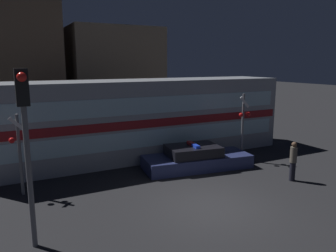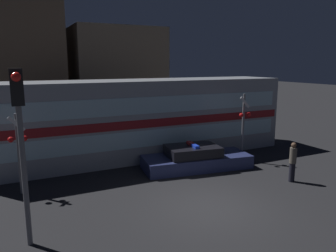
% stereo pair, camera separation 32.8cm
% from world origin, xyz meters
% --- Properties ---
extents(ground_plane, '(120.00, 120.00, 0.00)m').
position_xyz_m(ground_plane, '(0.00, 0.00, 0.00)').
color(ground_plane, black).
extents(train, '(15.25, 2.98, 3.91)m').
position_xyz_m(train, '(0.34, 6.83, 1.96)').
color(train, '#999EA5').
rests_on(train, ground_plane).
extents(police_car, '(5.08, 2.49, 1.17)m').
position_xyz_m(police_car, '(1.73, 3.82, 0.43)').
color(police_car, navy).
rests_on(police_car, ground_plane).
extents(pedestrian, '(0.27, 0.27, 1.63)m').
position_xyz_m(pedestrian, '(4.34, 0.61, 0.84)').
color(pedestrian, black).
rests_on(pedestrian, ground_plane).
extents(crossing_signal_near, '(0.65, 0.28, 3.30)m').
position_xyz_m(crossing_signal_near, '(4.36, 3.78, 1.87)').
color(crossing_signal_near, slate).
rests_on(crossing_signal_near, ground_plane).
extents(crossing_signal_far, '(0.65, 0.28, 2.98)m').
position_xyz_m(crossing_signal_far, '(-5.55, 4.01, 1.71)').
color(crossing_signal_far, slate).
rests_on(crossing_signal_far, ground_plane).
extents(traffic_light_corner, '(0.30, 0.46, 4.61)m').
position_xyz_m(traffic_light_corner, '(-5.52, 0.16, 3.17)').
color(traffic_light_corner, slate).
rests_on(traffic_light_corner, ground_plane).
extents(building_left, '(6.44, 6.04, 10.14)m').
position_xyz_m(building_left, '(-5.55, 15.38, 5.07)').
color(building_left, brown).
rests_on(building_left, ground_plane).
extents(building_center, '(6.25, 6.21, 7.20)m').
position_xyz_m(building_center, '(1.48, 15.49, 3.60)').
color(building_center, brown).
rests_on(building_center, ground_plane).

